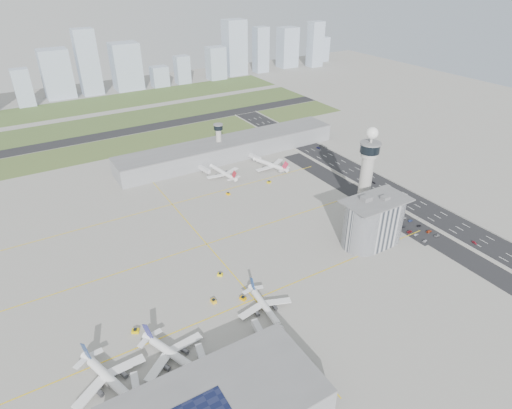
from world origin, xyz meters
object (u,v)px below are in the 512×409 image
admin_building (373,221)px  car_lot_8 (419,226)px  tug_4 (228,194)px  tug_5 (269,182)px  car_lot_2 (410,232)px  tug_0 (135,331)px  car_hw_2 (318,148)px  car_hw_1 (374,183)px  car_lot_11 (393,211)px  car_lot_5 (386,216)px  car_lot_10 (404,218)px  airplane_near_c (266,304)px  tug_2 (243,298)px  airplane_near_b (174,352)px  car_lot_0 (425,241)px  airplane_near_a (110,376)px  car_lot_6 (437,235)px  tug_1 (213,301)px  tug_3 (220,274)px  airplane_far_a (223,170)px  car_lot_9 (410,221)px  secondary_tower (219,138)px  car_lot_4 (393,220)px  jet_bridge_far_0 (200,168)px  control_tower (367,169)px  jet_bridge_near_0 (139,404)px  car_hw_4 (271,131)px  car_hw_0 (475,243)px  car_lot_7 (429,231)px  car_lot_3 (403,227)px  airplane_far_b (270,162)px  car_lot_1 (416,234)px  jet_bridge_near_2 (265,344)px  jet_bridge_far_1 (250,156)px

admin_building → car_lot_8: 44.15m
tug_4 → tug_5: tug_5 is taller
car_lot_2 → tug_0: bearing=81.5°
car_hw_2 → car_hw_1: bearing=-104.2°
car_lot_11 → car_lot_5: bearing=102.1°
tug_0 → car_lot_10: tug_0 is taller
airplane_near_c → tug_2: 15.37m
airplane_near_b → car_lot_0: 173.91m
airplane_near_a → airplane_near_c: airplane_near_a is taller
car_lot_6 → tug_1: bearing=88.5°
airplane_near_a → tug_3: size_ratio=13.46×
airplane_far_a → tug_4: airplane_far_a is taller
tug_2 → car_lot_9: tug_2 is taller
airplane_near_b → car_lot_8: 186.24m
tug_1 → tug_5: 144.30m
tug_4 → car_hw_1: 119.44m
car_lot_11 → secondary_tower: bearing=22.4°
tug_5 → car_lot_4: tug_5 is taller
jet_bridge_far_0 → car_lot_2: size_ratio=3.26×
airplane_near_a → tug_0: (17.96, 24.09, -4.68)m
airplane_near_c → tug_3: size_ratio=11.70×
control_tower → tug_4: (-68.97, 73.96, -34.16)m
car_lot_8 → airplane_near_b: bearing=97.2°
jet_bridge_near_0 → car_lot_0: bearing=-74.0°
control_tower → car_hw_4: 180.62m
control_tower → car_hw_1: size_ratio=19.43×
airplane_near_c → airplane_near_a: bearing=-82.7°
tug_3 → car_hw_0: tug_3 is taller
tug_4 → car_lot_7: size_ratio=0.68×
secondary_tower → car_lot_3: secondary_tower is taller
tug_0 → car_lot_9: bearing=118.7°
secondary_tower → tug_2: bearing=-113.1°
control_tower → car_lot_6: (22.11, -48.20, -34.46)m
jet_bridge_far_0 → car_lot_7: size_ratio=3.13×
airplane_far_b → car_lot_8: airplane_far_b is taller
car_lot_4 → car_hw_4: (23.35, 193.58, -0.01)m
car_lot_0 → car_lot_11: (10.30, 37.45, -0.06)m
car_lot_1 → car_lot_7: car_lot_7 is taller
airplane_near_c → jet_bridge_near_2: size_ratio=2.53×
admin_building → car_lot_11: size_ratio=10.83×
car_lot_2 → car_hw_2: car_lot_2 is taller
admin_building → car_lot_6: (42.11, -18.20, -14.72)m
secondary_tower → car_lot_11: (62.38, -152.99, -18.24)m
car_lot_2 → car_hw_4: car_hw_4 is taller
car_lot_10 → car_hw_0: 47.47m
secondary_tower → tug_0: (-131.89, -169.95, -17.77)m
jet_bridge_near_2 → car_lot_11: (145.38, 58.01, -2.29)m
car_hw_0 → tug_3: bearing=170.3°
jet_bridge_far_1 → car_lot_10: bearing=5.6°
airplane_near_c → airplane_far_b: size_ratio=0.90×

